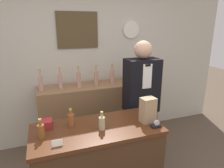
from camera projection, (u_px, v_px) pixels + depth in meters
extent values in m
cube|color=beige|center=(87.00, 61.00, 3.31)|extent=(5.20, 0.06, 2.70)
cube|color=#4F3E23|center=(78.00, 30.00, 3.08)|extent=(0.64, 0.02, 0.55)
cylinder|color=white|center=(131.00, 30.00, 3.38)|extent=(0.28, 0.03, 0.28)
cube|color=#8E6642|center=(100.00, 113.00, 3.33)|extent=(1.92, 0.48, 1.01)
cube|color=#422B19|center=(98.00, 168.00, 2.14)|extent=(1.26, 0.58, 0.90)
cube|color=#4D2713|center=(97.00, 129.00, 2.00)|extent=(1.29, 0.61, 0.04)
cube|color=black|center=(139.00, 136.00, 2.84)|extent=(0.33, 0.26, 0.81)
cube|color=black|center=(142.00, 85.00, 2.62)|extent=(0.44, 0.26, 0.70)
cube|color=white|center=(147.00, 76.00, 2.46)|extent=(0.12, 0.01, 0.31)
cube|color=black|center=(148.00, 65.00, 2.42)|extent=(0.07, 0.01, 0.03)
sphere|color=tan|center=(143.00, 50.00, 2.49)|extent=(0.23, 0.23, 0.23)
cylinder|color=#B27047|center=(140.00, 77.00, 3.39)|extent=(0.16, 0.16, 0.11)
sphere|color=#2D6B2D|center=(140.00, 68.00, 3.34)|extent=(0.25, 0.25, 0.25)
cube|color=tan|center=(148.00, 110.00, 2.08)|extent=(0.16, 0.13, 0.27)
cube|color=black|center=(156.00, 126.00, 2.01)|extent=(0.09, 0.06, 0.02)
cylinder|color=silver|center=(157.00, 123.00, 2.00)|extent=(0.06, 0.02, 0.06)
cube|color=white|center=(57.00, 143.00, 1.69)|extent=(0.09, 0.02, 0.06)
cube|color=maroon|center=(47.00, 124.00, 2.00)|extent=(0.11, 0.13, 0.08)
cylinder|color=brown|center=(41.00, 131.00, 1.80)|extent=(0.06, 0.06, 0.13)
cylinder|color=brown|center=(40.00, 123.00, 1.78)|extent=(0.02, 0.02, 0.05)
cylinder|color=#B29933|center=(40.00, 120.00, 1.77)|extent=(0.03, 0.03, 0.02)
cylinder|color=#96502A|center=(71.00, 120.00, 2.01)|extent=(0.06, 0.06, 0.13)
cylinder|color=#96502A|center=(71.00, 112.00, 1.99)|extent=(0.02, 0.02, 0.05)
cylinder|color=#B29933|center=(70.00, 110.00, 1.98)|extent=(0.03, 0.03, 0.02)
cylinder|color=tan|center=(102.00, 123.00, 1.95)|extent=(0.06, 0.06, 0.13)
cylinder|color=tan|center=(102.00, 115.00, 1.92)|extent=(0.02, 0.02, 0.05)
cylinder|color=#B29933|center=(102.00, 112.00, 1.92)|extent=(0.03, 0.03, 0.02)
cylinder|color=tan|center=(41.00, 83.00, 2.85)|extent=(0.07, 0.07, 0.22)
cylinder|color=tan|center=(40.00, 73.00, 2.81)|extent=(0.03, 0.03, 0.08)
cylinder|color=#B29933|center=(40.00, 70.00, 2.80)|extent=(0.03, 0.03, 0.03)
cylinder|color=tan|center=(60.00, 81.00, 2.96)|extent=(0.07, 0.07, 0.22)
cylinder|color=tan|center=(60.00, 72.00, 2.92)|extent=(0.03, 0.03, 0.08)
cylinder|color=#B29933|center=(59.00, 68.00, 2.90)|extent=(0.03, 0.03, 0.03)
cylinder|color=tan|center=(79.00, 80.00, 3.04)|extent=(0.07, 0.07, 0.22)
cylinder|color=tan|center=(78.00, 70.00, 3.00)|extent=(0.03, 0.03, 0.08)
cylinder|color=#B29933|center=(78.00, 67.00, 2.98)|extent=(0.03, 0.03, 0.03)
cylinder|color=tan|center=(96.00, 78.00, 3.11)|extent=(0.07, 0.07, 0.22)
cylinder|color=tan|center=(96.00, 69.00, 3.07)|extent=(0.03, 0.03, 0.08)
cylinder|color=#B29933|center=(96.00, 66.00, 3.06)|extent=(0.03, 0.03, 0.03)
cylinder|color=tan|center=(112.00, 77.00, 3.22)|extent=(0.07, 0.07, 0.22)
cylinder|color=tan|center=(112.00, 68.00, 3.18)|extent=(0.03, 0.03, 0.08)
cylinder|color=#B29933|center=(112.00, 65.00, 3.17)|extent=(0.03, 0.03, 0.03)
cylinder|color=tan|center=(128.00, 76.00, 3.29)|extent=(0.07, 0.07, 0.22)
cylinder|color=tan|center=(128.00, 67.00, 3.25)|extent=(0.03, 0.03, 0.08)
cylinder|color=#B29933|center=(129.00, 64.00, 3.23)|extent=(0.03, 0.03, 0.03)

